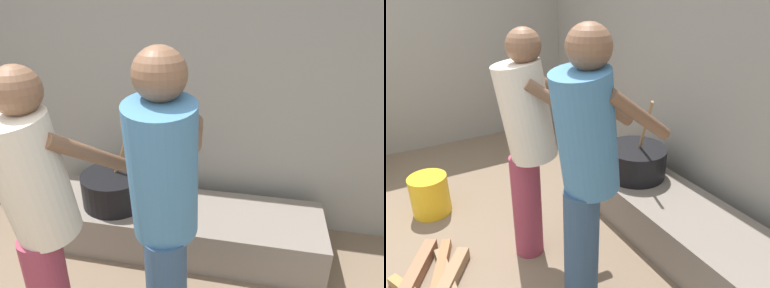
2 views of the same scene
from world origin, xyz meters
The scene contains 5 objects.
block_enclosure_rear centered at (0.00, 2.48, 0.96)m, with size 4.98×0.20×1.92m, color gray.
hearth_ledge centered at (0.37, 1.96, 0.16)m, with size 2.14×0.60×0.33m, color slate.
cooking_pot_main centered at (-0.11, 1.95, 0.45)m, with size 0.50×0.50×0.70m.
cook_in_cream_shirt centered at (-0.04, 1.00, 0.90)m, with size 0.55×0.73×1.57m.
cook_in_blue_shirt centered at (0.54, 1.08, 0.95)m, with size 0.44×0.73×1.65m.
Camera 1 is at (0.93, -0.18, 1.84)m, focal length 32.86 mm.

